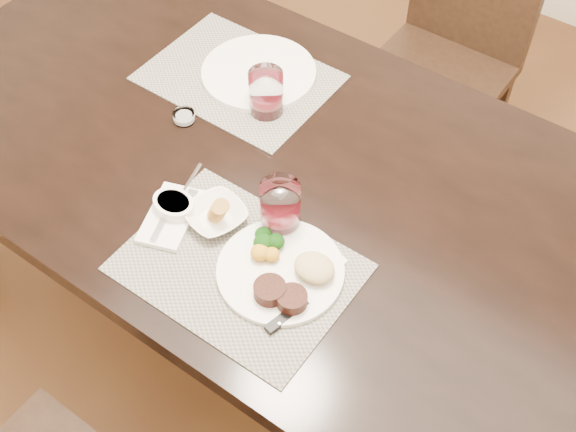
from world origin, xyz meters
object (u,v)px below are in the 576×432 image
Objects in this scene: chair_far at (452,45)px; wine_glass_near at (280,208)px; steak_knife at (295,306)px; far_plate at (259,72)px; dinner_plate at (284,272)px; cracker_bowl at (216,215)px.

wine_glass_near is (0.10, -1.07, 0.30)m from chair_far.
far_plate is at bearing 146.41° from steak_knife.
wine_glass_near reaches higher than steak_knife.
chair_far is 1.22m from dinner_plate.
chair_far is 1.11m from wine_glass_near.
steak_knife is 0.22m from wine_glass_near.
chair_far is 5.83× the size of cracker_bowl.
wine_glass_near is at bearing -84.76° from chair_far.
steak_knife is at bearing -46.24° from wine_glass_near.
steak_knife is 2.01× the size of wine_glass_near.
chair_far is at bearing 71.79° from far_plate.
dinner_plate is (0.18, -1.17, 0.27)m from chair_far.
chair_far is at bearing 95.24° from wine_glass_near.
cracker_bowl reaches higher than steak_knife.
chair_far is 3.47× the size of dinner_plate.
far_plate is at bearing 116.12° from cracker_bowl.
dinner_plate is 0.14m from wine_glass_near.
wine_glass_near is at bearing 31.11° from cracker_bowl.
dinner_plate is at bearing -81.12° from chair_far.
dinner_plate is at bearing 155.03° from steak_knife.
cracker_bowl reaches higher than far_plate.
cracker_bowl is 0.53× the size of far_plate.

